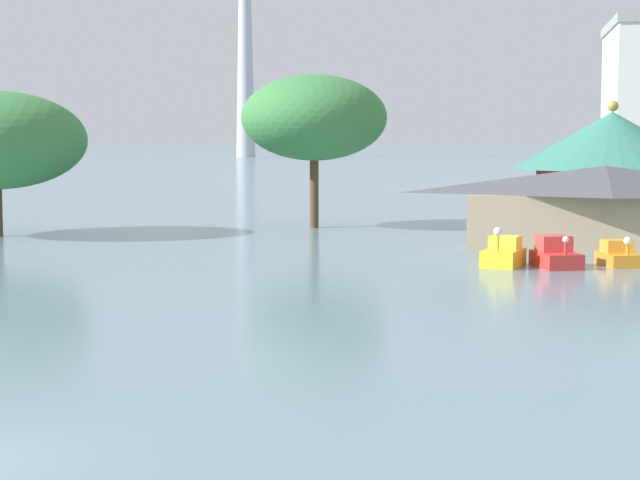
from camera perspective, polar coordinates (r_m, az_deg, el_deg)
pedal_boat_yellow at (r=50.18m, az=9.71°, el=-0.74°), size 2.16×2.82×1.89m
pedal_boat_red at (r=50.35m, az=12.40°, el=-0.78°), size 2.44×3.08×1.53m
pedal_boat_orange at (r=51.70m, az=15.57°, el=-0.79°), size 2.08×2.73×1.44m
boathouse at (r=59.25m, az=14.89°, el=1.80°), size 15.62×5.94×4.44m
green_roof_pavilion at (r=70.67m, az=15.21°, el=3.97°), size 12.57×12.57×8.26m
shoreline_tree_mid at (r=70.57m, az=-0.31°, el=6.50°), size 9.54×9.54×10.03m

